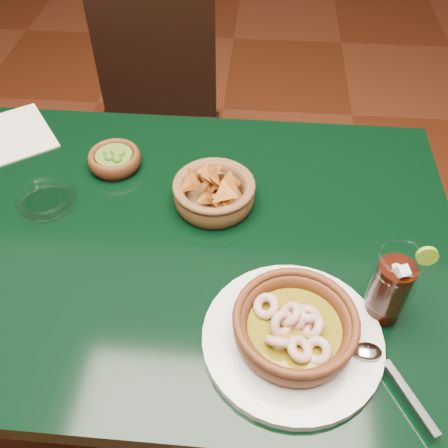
# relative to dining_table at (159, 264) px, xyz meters

# --- Properties ---
(ground) EXTENTS (7.00, 7.00, 0.00)m
(ground) POSITION_rel_dining_table_xyz_m (0.00, 0.00, -0.65)
(ground) COLOR #471C0C
(ground) RESTS_ON ground
(dining_table) EXTENTS (1.20, 0.80, 0.75)m
(dining_table) POSITION_rel_dining_table_xyz_m (0.00, 0.00, 0.00)
(dining_table) COLOR black
(dining_table) RESTS_ON ground
(dining_chair) EXTENTS (0.42, 0.42, 0.89)m
(dining_chair) POSITION_rel_dining_table_xyz_m (-0.15, 0.71, -0.16)
(dining_chair) COLOR black
(dining_chair) RESTS_ON ground
(shrimp_plate) EXTENTS (0.36, 0.30, 0.08)m
(shrimp_plate) POSITION_rel_dining_table_xyz_m (0.27, -0.22, 0.13)
(shrimp_plate) COLOR silver
(shrimp_plate) RESTS_ON dining_table
(chip_basket) EXTENTS (0.20, 0.20, 0.12)m
(chip_basket) POSITION_rel_dining_table_xyz_m (0.11, 0.09, 0.13)
(chip_basket) COLOR brown
(chip_basket) RESTS_ON dining_table
(guacamole_ramekin) EXTENTS (0.14, 0.14, 0.05)m
(guacamole_ramekin) POSITION_rel_dining_table_xyz_m (-0.12, 0.19, 0.12)
(guacamole_ramekin) COLOR #4C2310
(guacamole_ramekin) RESTS_ON dining_table
(cola_drink) EXTENTS (0.15, 0.15, 0.17)m
(cola_drink) POSITION_rel_dining_table_xyz_m (0.42, -0.15, 0.17)
(cola_drink) COLOR white
(cola_drink) RESTS_ON dining_table
(glass_ashtray) EXTENTS (0.13, 0.13, 0.03)m
(glass_ashtray) POSITION_rel_dining_table_xyz_m (-0.24, 0.06, 0.11)
(glass_ashtray) COLOR white
(glass_ashtray) RESTS_ON dining_table
(paper_menu) EXTENTS (0.25, 0.26, 0.00)m
(paper_menu) POSITION_rel_dining_table_xyz_m (-0.39, 0.29, 0.10)
(paper_menu) COLOR beige
(paper_menu) RESTS_ON dining_table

